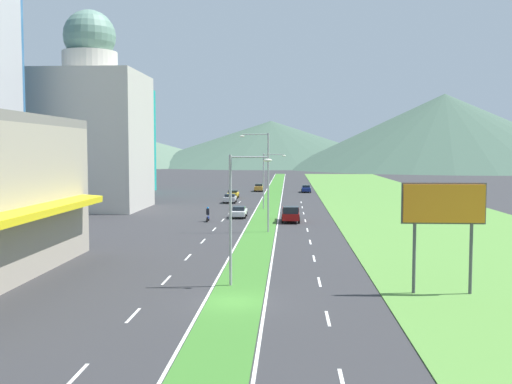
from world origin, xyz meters
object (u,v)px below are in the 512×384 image
(billboard_roadside, at_px, (444,210))
(car_3, at_px, (230,198))
(street_lamp_far, at_px, (266,176))
(pickup_truck_0, at_px, (291,214))
(street_lamp_mid, at_px, (265,176))
(car_2, at_px, (259,187))
(car_4, at_px, (306,189))
(street_lamp_near, at_px, (235,211))
(motorcycle_rider, at_px, (208,215))
(car_1, at_px, (233,194))
(car_0, at_px, (239,212))

(billboard_roadside, distance_m, car_3, 64.00)
(billboard_roadside, bearing_deg, street_lamp_far, 103.72)
(pickup_truck_0, bearing_deg, street_lamp_mid, -16.49)
(car_2, bearing_deg, car_4, -104.00)
(street_lamp_near, relative_size, motorcycle_rider, 4.20)
(car_1, relative_size, car_2, 0.99)
(street_lamp_far, bearing_deg, motorcycle_rider, -112.48)
(street_lamp_near, relative_size, pickup_truck_0, 1.56)
(street_lamp_far, xyz_separation_m, motorcycle_rider, (-6.52, -15.74, -4.05))
(car_1, height_order, pickup_truck_0, pickup_truck_0)
(street_lamp_near, distance_m, car_2, 87.22)
(street_lamp_far, distance_m, pickup_truck_0, 16.60)
(street_lamp_mid, xyz_separation_m, car_2, (-3.80, 62.16, -5.16))
(car_2, bearing_deg, street_lamp_near, -178.10)
(street_lamp_mid, xyz_separation_m, street_lamp_far, (-0.82, 24.91, -1.16))
(car_2, bearing_deg, street_lamp_mid, -176.50)
(street_lamp_far, bearing_deg, car_0, -105.47)
(billboard_roadside, xyz_separation_m, car_1, (-19.28, 70.58, -4.38))
(car_0, bearing_deg, street_lamp_far, -15.47)
(car_1, xyz_separation_m, car_4, (13.57, 15.56, 0.01))
(billboard_roadside, height_order, car_0, billboard_roadside)
(car_1, bearing_deg, car_0, -173.12)
(street_lamp_near, bearing_deg, car_1, 95.51)
(car_2, xyz_separation_m, pickup_truck_0, (6.51, -53.02, 0.19))
(car_1, distance_m, car_2, 18.40)
(car_0, height_order, car_3, car_3)
(street_lamp_near, relative_size, car_1, 1.90)
(pickup_truck_0, bearing_deg, street_lamp_far, -167.38)
(pickup_truck_0, xyz_separation_m, motorcycle_rider, (-10.04, 0.02, -0.24))
(car_0, distance_m, car_4, 47.01)
(street_lamp_near, distance_m, car_0, 39.01)
(street_lamp_mid, height_order, street_lamp_far, street_lamp_mid)
(billboard_roadside, height_order, car_4, billboard_roadside)
(car_0, xyz_separation_m, car_1, (-3.67, 30.40, 0.01))
(street_lamp_mid, distance_m, car_3, 35.70)
(car_1, xyz_separation_m, pickup_truck_0, (10.28, -35.01, 0.23))
(car_2, bearing_deg, car_1, 168.16)
(car_1, bearing_deg, car_3, -177.47)
(street_lamp_near, bearing_deg, pickup_truck_0, 83.93)
(car_3, distance_m, car_4, 28.37)
(car_0, bearing_deg, motorcycle_rider, 143.27)
(car_3, xyz_separation_m, pickup_truck_0, (9.86, -25.44, 0.22))
(street_lamp_near, height_order, billboard_roadside, street_lamp_near)
(street_lamp_near, bearing_deg, billboard_roadside, -6.81)
(car_2, height_order, car_4, car_2)
(street_lamp_far, height_order, billboard_roadside, street_lamp_far)
(street_lamp_mid, distance_m, pickup_truck_0, 10.76)
(street_lamp_far, distance_m, motorcycle_rider, 17.51)
(pickup_truck_0, bearing_deg, car_4, 176.28)
(street_lamp_far, height_order, pickup_truck_0, street_lamp_far)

